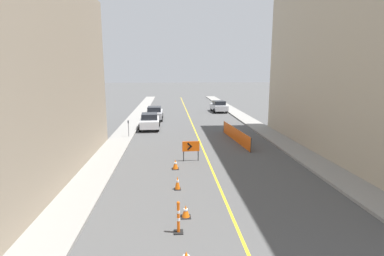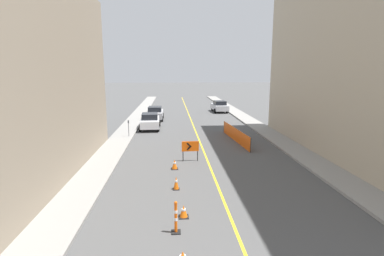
{
  "view_description": "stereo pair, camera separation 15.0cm",
  "coord_description": "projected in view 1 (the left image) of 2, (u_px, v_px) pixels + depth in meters",
  "views": [
    {
      "loc": [
        -2.41,
        -3.2,
        5.69
      ],
      "look_at": [
        -0.59,
        21.37,
        1.0
      ],
      "focal_mm": 28.0,
      "sensor_mm": 36.0,
      "label": 1
    },
    {
      "loc": [
        -2.26,
        -3.21,
        5.69
      ],
      "look_at": [
        -0.59,
        21.37,
        1.0
      ],
      "focal_mm": 28.0,
      "sensor_mm": 36.0,
      "label": 2
    }
  ],
  "objects": [
    {
      "name": "lane_stripe",
      "position": [
        190.0,
        120.0,
        35.46
      ],
      "size": [
        0.12,
        63.47,
        0.01
      ],
      "color": "gold",
      "rests_on": "ground_plane"
    },
    {
      "name": "arrow_barricade_primary",
      "position": [
        191.0,
        147.0,
        19.1
      ],
      "size": [
        1.1,
        0.12,
        1.3
      ],
      "rotation": [
        0.0,
        0.0,
        0.05
      ],
      "color": "#EF560C",
      "rests_on": "ground_plane"
    },
    {
      "name": "parking_meter_near_curb",
      "position": [
        128.0,
        125.0,
        25.61
      ],
      "size": [
        0.12,
        0.11,
        1.43
      ],
      "color": "#4C4C51",
      "rests_on": "sidewalk_left"
    },
    {
      "name": "delineator_post_front",
      "position": [
        178.0,
        219.0,
        10.63
      ],
      "size": [
        0.34,
        0.34,
        1.2
      ],
      "color": "black",
      "rests_on": "ground_plane"
    },
    {
      "name": "traffic_cone_third",
      "position": [
        177.0,
        183.0,
        14.58
      ],
      "size": [
        0.33,
        0.33,
        0.67
      ],
      "color": "black",
      "rests_on": "ground_plane"
    },
    {
      "name": "parked_car_curb_far",
      "position": [
        219.0,
        106.0,
        42.34
      ],
      "size": [
        2.04,
        4.4,
        1.59
      ],
      "rotation": [
        0.0,
        0.0,
        0.06
      ],
      "color": "#B7B7BC",
      "rests_on": "ground_plane"
    },
    {
      "name": "sidewalk_right",
      "position": [
        245.0,
        119.0,
        35.93
      ],
      "size": [
        1.93,
        63.47,
        0.15
      ],
      "color": "gray",
      "rests_on": "ground_plane"
    },
    {
      "name": "traffic_cone_second",
      "position": [
        186.0,
        211.0,
        11.81
      ],
      "size": [
        0.4,
        0.4,
        0.5
      ],
      "color": "black",
      "rests_on": "ground_plane"
    },
    {
      "name": "parked_car_curb_mid",
      "position": [
        155.0,
        113.0,
        35.36
      ],
      "size": [
        1.93,
        4.3,
        1.59
      ],
      "rotation": [
        0.0,
        0.0,
        0.0
      ],
      "color": "#B7B7BC",
      "rests_on": "ground_plane"
    },
    {
      "name": "traffic_cone_fourth",
      "position": [
        175.0,
        164.0,
        17.62
      ],
      "size": [
        0.41,
        0.41,
        0.58
      ],
      "color": "black",
      "rests_on": "ground_plane"
    },
    {
      "name": "sidewalk_left",
      "position": [
        134.0,
        120.0,
        34.97
      ],
      "size": [
        1.93,
        63.47,
        0.15
      ],
      "color": "gray",
      "rests_on": "ground_plane"
    },
    {
      "name": "parked_car_curb_near",
      "position": [
        150.0,
        121.0,
        29.78
      ],
      "size": [
        1.98,
        4.37,
        1.59
      ],
      "rotation": [
        0.0,
        0.0,
        0.04
      ],
      "color": "silver",
      "rests_on": "ground_plane"
    },
    {
      "name": "safety_mesh_fence",
      "position": [
        235.0,
        135.0,
        24.7
      ],
      "size": [
        0.68,
        7.34,
        1.07
      ],
      "rotation": [
        0.0,
        0.0,
        1.66
      ],
      "color": "#EF560C",
      "rests_on": "ground_plane"
    }
  ]
}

